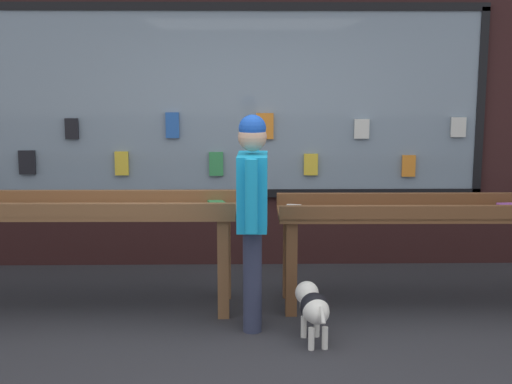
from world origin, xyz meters
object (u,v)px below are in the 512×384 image
Objects in this scene: small_dog at (313,306)px; person_browsing at (252,206)px; display_table_left at (57,218)px; display_table_right at (455,219)px.

person_browsing is at bearing 48.61° from small_dog.
display_table_left reaches higher than small_dog.
display_table_left is 1.67m from person_browsing.
small_dog is (0.44, -0.28, -0.69)m from person_browsing.
display_table_left is at bearing 60.91° from small_dog.
person_browsing reaches higher than display_table_left.
person_browsing is (1.59, -0.49, 0.19)m from display_table_left.
small_dog is (2.03, -0.77, -0.50)m from display_table_left.
person_browsing is (-1.68, -0.48, 0.21)m from display_table_right.
display_table_left is at bearing 179.97° from display_table_right.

